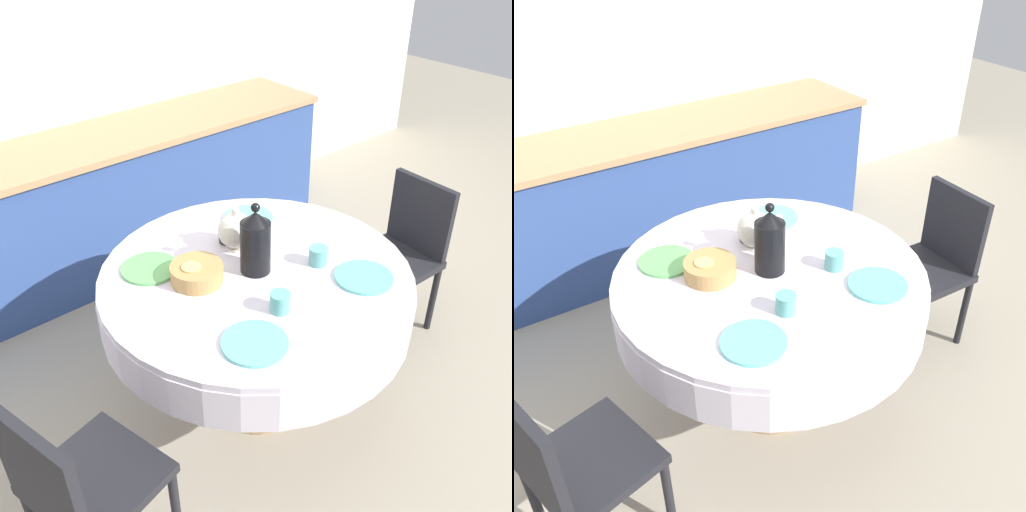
% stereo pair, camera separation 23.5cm
% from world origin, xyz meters
% --- Properties ---
extents(ground_plane, '(12.00, 12.00, 0.00)m').
position_xyz_m(ground_plane, '(0.00, 0.00, 0.00)').
color(ground_plane, '#9E937F').
extents(wall_back, '(7.00, 0.05, 2.60)m').
position_xyz_m(wall_back, '(0.00, 1.87, 1.30)').
color(wall_back, silver).
rests_on(wall_back, ground_plane).
extents(kitchen_counter, '(3.24, 0.64, 0.88)m').
position_xyz_m(kitchen_counter, '(0.00, 1.54, 0.44)').
color(kitchen_counter, '#2D4784').
rests_on(kitchen_counter, ground_plane).
extents(dining_table, '(1.33, 1.33, 0.77)m').
position_xyz_m(dining_table, '(0.00, 0.00, 0.65)').
color(dining_table, tan).
rests_on(dining_table, ground_plane).
extents(chair_left, '(0.42, 0.42, 0.86)m').
position_xyz_m(chair_left, '(1.00, -0.05, 0.49)').
color(chair_left, black).
rests_on(chair_left, ground_plane).
extents(chair_right, '(0.48, 0.48, 0.86)m').
position_xyz_m(chair_right, '(-0.98, -0.23, 0.49)').
color(chair_right, black).
rests_on(chair_right, ground_plane).
extents(plate_near_left, '(0.24, 0.24, 0.01)m').
position_xyz_m(plate_near_left, '(-0.30, -0.34, 0.78)').
color(plate_near_left, '#60BCB7').
rests_on(plate_near_left, dining_table).
extents(cup_near_left, '(0.08, 0.08, 0.08)m').
position_xyz_m(cup_near_left, '(-0.10, -0.25, 0.81)').
color(cup_near_left, '#5BA39E').
rests_on(cup_near_left, dining_table).
extents(plate_near_right, '(0.24, 0.24, 0.01)m').
position_xyz_m(plate_near_right, '(0.31, -0.33, 0.78)').
color(plate_near_right, '#60BCB7').
rests_on(plate_near_right, dining_table).
extents(cup_near_right, '(0.08, 0.08, 0.08)m').
position_xyz_m(cup_near_right, '(0.24, -0.13, 0.81)').
color(cup_near_right, '#5BA39E').
rests_on(cup_near_right, dining_table).
extents(plate_far_left, '(0.24, 0.24, 0.01)m').
position_xyz_m(plate_far_left, '(-0.33, 0.30, 0.78)').
color(plate_far_left, '#5BA85B').
rests_on(plate_far_left, dining_table).
extents(cup_far_left, '(0.08, 0.08, 0.08)m').
position_xyz_m(cup_far_left, '(-0.25, 0.11, 0.81)').
color(cup_far_left, '#DBB766').
rests_on(cup_far_left, dining_table).
extents(plate_far_right, '(0.24, 0.24, 0.01)m').
position_xyz_m(plate_far_right, '(0.26, 0.36, 0.78)').
color(plate_far_right, '#60BCB7').
rests_on(plate_far_right, dining_table).
extents(cup_far_right, '(0.08, 0.08, 0.08)m').
position_xyz_m(cup_far_right, '(0.06, 0.27, 0.81)').
color(cup_far_right, '#28282D').
rests_on(cup_far_right, dining_table).
extents(coffee_carafe, '(0.13, 0.13, 0.32)m').
position_xyz_m(coffee_carafe, '(0.01, 0.01, 0.91)').
color(coffee_carafe, black).
rests_on(coffee_carafe, dining_table).
extents(teapot, '(0.22, 0.16, 0.21)m').
position_xyz_m(teapot, '(0.05, 0.20, 0.86)').
color(teapot, silver).
rests_on(teapot, dining_table).
extents(bread_basket, '(0.22, 0.22, 0.07)m').
position_xyz_m(bread_basket, '(-0.22, 0.11, 0.81)').
color(bread_basket, '#AD844C').
rests_on(bread_basket, dining_table).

